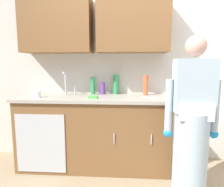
{
  "coord_description": "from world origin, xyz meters",
  "views": [
    {
      "loc": [
        -0.14,
        -1.84,
        1.34
      ],
      "look_at": [
        -0.3,
        0.55,
        1.0
      ],
      "focal_mm": 32.27,
      "sensor_mm": 36.0,
      "label": 1
    }
  ],
  "objects_px": {
    "sink": "(66,97)",
    "person_at_sink": "(191,130)",
    "bottle_dish_liquid": "(146,85)",
    "sponge": "(93,97)",
    "bottle_water_short": "(103,88)",
    "bottle_cleaner_spray": "(116,84)",
    "bottle_water_tall": "(93,85)",
    "cup_by_sink": "(38,94)",
    "knife_on_counter": "(148,97)"
  },
  "relations": [
    {
      "from": "person_at_sink",
      "to": "cup_by_sink",
      "type": "distance_m",
      "value": 1.82
    },
    {
      "from": "bottle_water_tall",
      "to": "person_at_sink",
      "type": "bearing_deg",
      "value": -33.93
    },
    {
      "from": "bottle_cleaner_spray",
      "to": "knife_on_counter",
      "type": "distance_m",
      "value": 0.52
    },
    {
      "from": "knife_on_counter",
      "to": "sponge",
      "type": "relative_size",
      "value": 2.18
    },
    {
      "from": "bottle_cleaner_spray",
      "to": "sponge",
      "type": "relative_size",
      "value": 2.41
    },
    {
      "from": "bottle_water_short",
      "to": "sponge",
      "type": "bearing_deg",
      "value": -103.25
    },
    {
      "from": "person_at_sink",
      "to": "knife_on_counter",
      "type": "bearing_deg",
      "value": 128.25
    },
    {
      "from": "bottle_cleaner_spray",
      "to": "cup_by_sink",
      "type": "height_order",
      "value": "bottle_cleaner_spray"
    },
    {
      "from": "bottle_cleaner_spray",
      "to": "cup_by_sink",
      "type": "distance_m",
      "value": 1.03
    },
    {
      "from": "bottle_dish_liquid",
      "to": "cup_by_sink",
      "type": "relative_size",
      "value": 2.87
    },
    {
      "from": "bottle_water_short",
      "to": "bottle_water_tall",
      "type": "height_order",
      "value": "bottle_water_tall"
    },
    {
      "from": "sink",
      "to": "sponge",
      "type": "distance_m",
      "value": 0.42
    },
    {
      "from": "bottle_water_tall",
      "to": "bottle_dish_liquid",
      "type": "distance_m",
      "value": 0.72
    },
    {
      "from": "bottle_cleaner_spray",
      "to": "sponge",
      "type": "bearing_deg",
      "value": -124.34
    },
    {
      "from": "knife_on_counter",
      "to": "bottle_water_short",
      "type": "bearing_deg",
      "value": 35.58
    },
    {
      "from": "cup_by_sink",
      "to": "sponge",
      "type": "height_order",
      "value": "cup_by_sink"
    },
    {
      "from": "knife_on_counter",
      "to": "sponge",
      "type": "bearing_deg",
      "value": 66.85
    },
    {
      "from": "bottle_cleaner_spray",
      "to": "sponge",
      "type": "distance_m",
      "value": 0.48
    },
    {
      "from": "person_at_sink",
      "to": "bottle_water_short",
      "type": "height_order",
      "value": "person_at_sink"
    },
    {
      "from": "sink",
      "to": "bottle_dish_liquid",
      "type": "bearing_deg",
      "value": 8.04
    },
    {
      "from": "sink",
      "to": "bottle_water_short",
      "type": "relative_size",
      "value": 3.05
    },
    {
      "from": "bottle_water_short",
      "to": "sponge",
      "type": "height_order",
      "value": "bottle_water_short"
    },
    {
      "from": "knife_on_counter",
      "to": "sponge",
      "type": "distance_m",
      "value": 0.69
    },
    {
      "from": "bottle_water_short",
      "to": "knife_on_counter",
      "type": "xyz_separation_m",
      "value": [
        0.6,
        -0.26,
        -0.08
      ]
    },
    {
      "from": "sink",
      "to": "sponge",
      "type": "height_order",
      "value": "sink"
    },
    {
      "from": "bottle_cleaner_spray",
      "to": "knife_on_counter",
      "type": "bearing_deg",
      "value": -34.92
    },
    {
      "from": "sink",
      "to": "sponge",
      "type": "relative_size",
      "value": 4.55
    },
    {
      "from": "knife_on_counter",
      "to": "sponge",
      "type": "xyz_separation_m",
      "value": [
        -0.68,
        -0.1,
        0.01
      ]
    },
    {
      "from": "person_at_sink",
      "to": "cup_by_sink",
      "type": "bearing_deg",
      "value": 167.11
    },
    {
      "from": "sink",
      "to": "bottle_water_tall",
      "type": "height_order",
      "value": "sink"
    },
    {
      "from": "sink",
      "to": "bottle_water_tall",
      "type": "relative_size",
      "value": 2.09
    },
    {
      "from": "bottle_dish_liquid",
      "to": "sponge",
      "type": "distance_m",
      "value": 0.74
    },
    {
      "from": "bottle_dish_liquid",
      "to": "sponge",
      "type": "bearing_deg",
      "value": -155.02
    },
    {
      "from": "sink",
      "to": "person_at_sink",
      "type": "distance_m",
      "value": 1.57
    },
    {
      "from": "bottle_cleaner_spray",
      "to": "bottle_water_tall",
      "type": "xyz_separation_m",
      "value": [
        -0.32,
        -0.02,
        -0.01
      ]
    },
    {
      "from": "bottle_dish_liquid",
      "to": "bottle_cleaner_spray",
      "type": "bearing_deg",
      "value": 169.19
    },
    {
      "from": "bottle_water_short",
      "to": "bottle_dish_liquid",
      "type": "distance_m",
      "value": 0.59
    },
    {
      "from": "cup_by_sink",
      "to": "sponge",
      "type": "relative_size",
      "value": 0.84
    },
    {
      "from": "person_at_sink",
      "to": "bottle_cleaner_spray",
      "type": "xyz_separation_m",
      "value": [
        -0.8,
        0.78,
        0.38
      ]
    },
    {
      "from": "sink",
      "to": "cup_by_sink",
      "type": "height_order",
      "value": "sink"
    },
    {
      "from": "bottle_cleaner_spray",
      "to": "cup_by_sink",
      "type": "relative_size",
      "value": 2.88
    },
    {
      "from": "bottle_dish_liquid",
      "to": "knife_on_counter",
      "type": "distance_m",
      "value": 0.25
    },
    {
      "from": "cup_by_sink",
      "to": "bottle_cleaner_spray",
      "type": "bearing_deg",
      "value": 21.33
    },
    {
      "from": "sink",
      "to": "bottle_cleaner_spray",
      "type": "distance_m",
      "value": 0.7
    },
    {
      "from": "person_at_sink",
      "to": "bottle_dish_liquid",
      "type": "distance_m",
      "value": 0.89
    },
    {
      "from": "bottle_water_tall",
      "to": "bottle_dish_liquid",
      "type": "height_order",
      "value": "bottle_dish_liquid"
    },
    {
      "from": "knife_on_counter",
      "to": "sponge",
      "type": "height_order",
      "value": "sponge"
    },
    {
      "from": "bottle_cleaner_spray",
      "to": "bottle_water_tall",
      "type": "bearing_deg",
      "value": -175.74
    },
    {
      "from": "sink",
      "to": "person_at_sink",
      "type": "xyz_separation_m",
      "value": [
        1.45,
        -0.55,
        -0.23
      ]
    },
    {
      "from": "bottle_dish_liquid",
      "to": "sponge",
      "type": "height_order",
      "value": "bottle_dish_liquid"
    }
  ]
}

